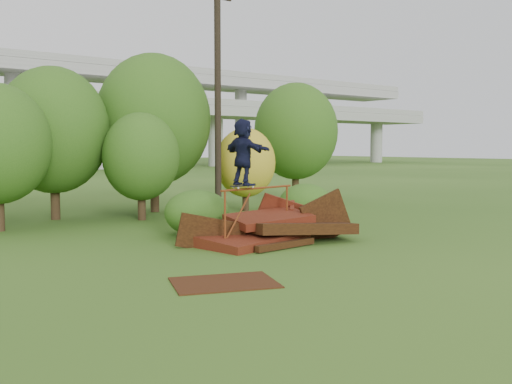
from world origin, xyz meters
TOP-DOWN VIEW (x-y plane):
  - ground at (0.00, 0.00)m, footprint 240.00×240.00m
  - scrap_pile at (0.05, 2.17)m, footprint 5.76×3.15m
  - grind_rail at (-0.49, 2.31)m, footprint 3.03×0.57m
  - skateboard at (-1.11, 2.21)m, footprint 0.88×0.37m
  - skater at (-1.11, 2.21)m, footprint 0.69×1.85m
  - flat_plate at (-4.21, -1.32)m, footprint 2.62×2.25m
  - tree_1 at (-3.55, 11.74)m, footprint 4.41×4.41m
  - tree_2 at (-0.85, 9.47)m, footprint 3.05×3.05m
  - tree_3 at (0.91, 11.75)m, footprint 5.09×5.09m
  - tree_4 at (4.41, 9.60)m, footprint 2.75×2.75m
  - tree_5 at (9.49, 11.91)m, footprint 4.54×4.54m
  - shrub_left at (-1.16, 4.75)m, footprint 2.20×2.03m
  - shrub_right at (3.83, 4.89)m, footprint 2.15×1.97m
  - utility_pole at (2.63, 9.17)m, footprint 1.40×0.28m

SIDE VIEW (x-z plane):
  - ground at x=0.00m, z-range 0.00..0.00m
  - flat_plate at x=-4.21m, z-range 0.00..0.03m
  - scrap_pile at x=0.05m, z-range -0.57..1.36m
  - shrub_right at x=3.83m, z-range 0.00..1.52m
  - shrub_left at x=-1.16m, z-range 0.00..1.52m
  - grind_rail at x=-0.49m, z-range 0.41..2.13m
  - skateboard at x=-1.11m, z-range 1.74..1.83m
  - tree_4 at x=4.41m, z-range 0.31..4.10m
  - tree_2 at x=-0.85m, z-range 0.39..4.69m
  - skater at x=-1.11m, z-range 1.80..3.76m
  - tree_1 at x=-3.55m, z-range 0.52..6.66m
  - tree_5 at x=9.49m, z-range 0.57..6.94m
  - tree_3 at x=0.91m, z-range 0.60..7.66m
  - utility_pole at x=2.63m, z-range 0.07..10.08m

